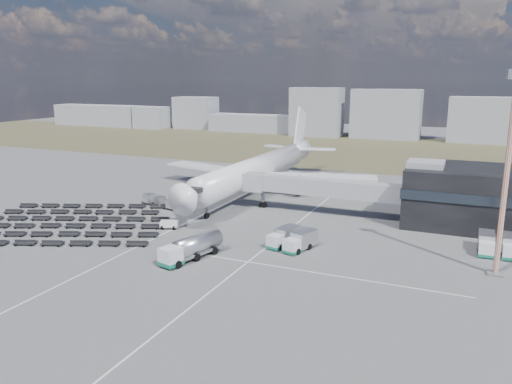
% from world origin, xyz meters
% --- Properties ---
extents(ground, '(420.00, 420.00, 0.00)m').
position_xyz_m(ground, '(0.00, 0.00, 0.00)').
color(ground, '#565659').
rests_on(ground, ground).
extents(grass_strip, '(420.00, 90.00, 0.01)m').
position_xyz_m(grass_strip, '(0.00, 110.00, 0.01)').
color(grass_strip, '#47442A').
rests_on(grass_strip, ground).
extents(lane_markings, '(47.12, 110.00, 0.01)m').
position_xyz_m(lane_markings, '(9.77, 3.00, 0.01)').
color(lane_markings, silver).
rests_on(lane_markings, ground).
extents(terminal, '(30.40, 16.40, 11.00)m').
position_xyz_m(terminal, '(47.77, 23.96, 5.25)').
color(terminal, black).
rests_on(terminal, ground).
extents(jet_bridge, '(30.30, 3.80, 7.05)m').
position_xyz_m(jet_bridge, '(15.90, 20.42, 5.05)').
color(jet_bridge, '#939399').
rests_on(jet_bridge, ground).
extents(airliner, '(51.59, 64.53, 17.62)m').
position_xyz_m(airliner, '(0.00, 32.38, 5.29)').
color(airliner, white).
rests_on(airliner, ground).
extents(skyline, '(329.56, 21.31, 25.30)m').
position_xyz_m(skyline, '(26.40, 149.75, 9.61)').
color(skyline, '#9599A3').
rests_on(skyline, ground).
extents(fuel_tanker, '(5.21, 10.66, 3.34)m').
position_xyz_m(fuel_tanker, '(8.25, -10.09, 1.67)').
color(fuel_tanker, white).
rests_on(fuel_tanker, ground).
extents(pushback_tug, '(3.33, 2.58, 1.36)m').
position_xyz_m(pushback_tug, '(-2.75, 0.95, 0.68)').
color(pushback_tug, white).
rests_on(pushback_tug, ground).
extents(catering_truck, '(2.88, 6.47, 2.92)m').
position_xyz_m(catering_truck, '(11.55, 41.86, 1.49)').
color(catering_truck, white).
rests_on(catering_truck, ground).
extents(service_trucks_near, '(6.78, 7.48, 2.52)m').
position_xyz_m(service_trucks_near, '(19.56, 0.09, 1.37)').
color(service_trucks_near, white).
rests_on(service_trucks_near, ground).
extents(service_trucks_far, '(8.36, 6.33, 2.53)m').
position_xyz_m(service_trucks_far, '(49.29, 9.56, 1.38)').
color(service_trucks_far, white).
rests_on(service_trucks_far, ground).
extents(uld_row, '(13.45, 5.50, 1.87)m').
position_xyz_m(uld_row, '(-10.92, 12.26, 1.12)').
color(uld_row, black).
rests_on(uld_row, ground).
extents(baggage_dollies, '(39.14, 34.73, 0.78)m').
position_xyz_m(baggage_dollies, '(-20.44, -4.13, 0.39)').
color(baggage_dollies, black).
rests_on(baggage_dollies, ground).
extents(floodlight_mast, '(2.47, 2.00, 25.93)m').
position_xyz_m(floodlight_mast, '(47.30, 0.79, 12.99)').
color(floodlight_mast, '#B1431C').
rests_on(floodlight_mast, ground).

